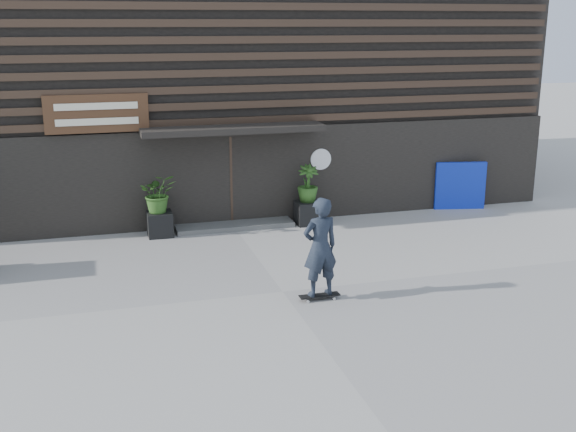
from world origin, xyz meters
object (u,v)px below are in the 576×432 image
object	(u,v)px
blue_tarp	(460,186)
skateboarder	(320,247)
planter_pot_left	(160,224)
planter_pot_right	(308,213)

from	to	relation	value
blue_tarp	skateboarder	size ratio (longest dim) A/B	0.71
planter_pot_left	skateboarder	xyz separation A→B (m)	(2.47, -4.98, 0.74)
planter_pot_left	blue_tarp	bearing A→B (deg)	2.05
skateboarder	blue_tarp	bearing A→B (deg)	41.81
planter_pot_right	skateboarder	xyz separation A→B (m)	(-1.33, -4.98, 0.74)
planter_pot_right	blue_tarp	distance (m)	4.59
blue_tarp	skateboarder	bearing A→B (deg)	-126.44
blue_tarp	skateboarder	distance (m)	7.92
blue_tarp	skateboarder	xyz separation A→B (m)	(-5.90, -5.28, 0.37)
planter_pot_left	skateboarder	world-z (taller)	skateboarder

